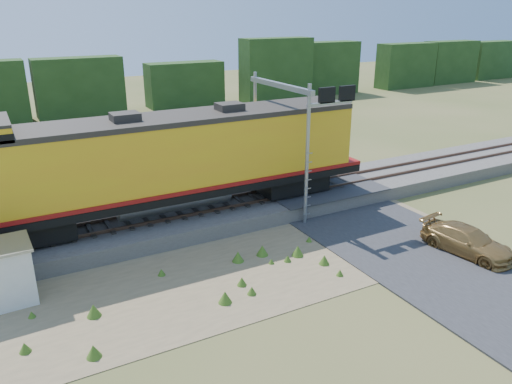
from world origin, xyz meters
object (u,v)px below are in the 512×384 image
locomotive (166,161)px  signal_gantry (292,114)px  shed (6,273)px  car (467,241)px

locomotive → signal_gantry: signal_gantry is taller
shed → signal_gantry: bearing=9.1°
shed → car: 19.98m
locomotive → shed: size_ratio=8.87×
shed → car: bearing=-18.7°
signal_gantry → car: (4.34, -8.65, -4.89)m
locomotive → signal_gantry: size_ratio=2.92×
shed → car: (19.12, -5.76, -0.60)m
signal_gantry → car: bearing=-63.4°
signal_gantry → car: 10.84m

